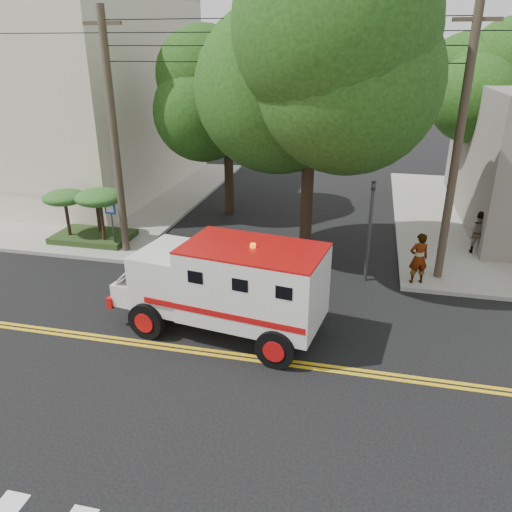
# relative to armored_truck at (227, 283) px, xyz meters

# --- Properties ---
(ground) EXTENTS (100.00, 100.00, 0.00)m
(ground) POSITION_rel_armored_truck_xyz_m (-0.02, -1.15, -1.57)
(ground) COLOR black
(ground) RESTS_ON ground
(sidewalk_nw) EXTENTS (17.00, 17.00, 0.15)m
(sidewalk_nw) POSITION_rel_armored_truck_xyz_m (-13.52, 12.35, -1.50)
(sidewalk_nw) COLOR gray
(sidewalk_nw) RESTS_ON ground
(building_left) EXTENTS (16.00, 14.00, 10.00)m
(building_left) POSITION_rel_armored_truck_xyz_m (-15.52, 13.85, 3.58)
(building_left) COLOR beige
(building_left) RESTS_ON sidewalk_nw
(utility_pole_left) EXTENTS (0.28, 0.28, 9.00)m
(utility_pole_left) POSITION_rel_armored_truck_xyz_m (-5.62, 4.85, 2.93)
(utility_pole_left) COLOR #382D23
(utility_pole_left) RESTS_ON ground
(utility_pole_right) EXTENTS (0.28, 0.28, 9.00)m
(utility_pole_right) POSITION_rel_armored_truck_xyz_m (6.28, 5.05, 2.93)
(utility_pole_right) COLOR #382D23
(utility_pole_right) RESTS_ON ground
(tree_main) EXTENTS (6.08, 5.70, 9.85)m
(tree_main) POSITION_rel_armored_truck_xyz_m (1.92, 5.06, 5.63)
(tree_main) COLOR black
(tree_main) RESTS_ON ground
(tree_left) EXTENTS (4.48, 4.20, 7.70)m
(tree_left) POSITION_rel_armored_truck_xyz_m (-2.70, 10.63, 4.16)
(tree_left) COLOR black
(tree_left) RESTS_ON ground
(tree_right) EXTENTS (4.80, 4.50, 8.20)m
(tree_right) POSITION_rel_armored_truck_xyz_m (8.83, 14.62, 4.52)
(tree_right) COLOR black
(tree_right) RESTS_ON ground
(traffic_signal) EXTENTS (0.15, 0.18, 3.60)m
(traffic_signal) POSITION_rel_armored_truck_xyz_m (3.78, 4.45, 0.66)
(traffic_signal) COLOR #3F3F42
(traffic_signal) RESTS_ON ground
(accessibility_sign) EXTENTS (0.45, 0.10, 2.02)m
(accessibility_sign) POSITION_rel_armored_truck_xyz_m (-6.22, 5.02, -0.20)
(accessibility_sign) COLOR #3F3F42
(accessibility_sign) RESTS_ON ground
(palm_planter) EXTENTS (3.52, 2.63, 2.36)m
(palm_planter) POSITION_rel_armored_truck_xyz_m (-7.45, 5.47, 0.08)
(palm_planter) COLOR #1E3314
(palm_planter) RESTS_ON sidewalk_nw
(armored_truck) EXTENTS (6.33, 3.19, 2.76)m
(armored_truck) POSITION_rel_armored_truck_xyz_m (0.00, 0.00, 0.00)
(armored_truck) COLOR silver
(armored_truck) RESTS_ON ground
(pedestrian_a) EXTENTS (0.76, 0.61, 1.80)m
(pedestrian_a) POSITION_rel_armored_truck_xyz_m (5.48, 4.35, -0.52)
(pedestrian_a) COLOR gray
(pedestrian_a) RESTS_ON sidewalk_ne
(pedestrian_b) EXTENTS (1.04, 1.00, 1.70)m
(pedestrian_b) POSITION_rel_armored_truck_xyz_m (7.94, 7.70, -0.57)
(pedestrian_b) COLOR gray
(pedestrian_b) RESTS_ON sidewalk_ne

